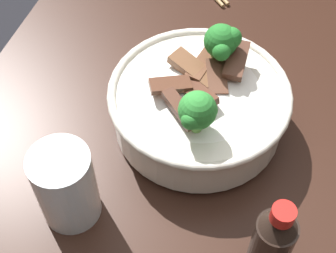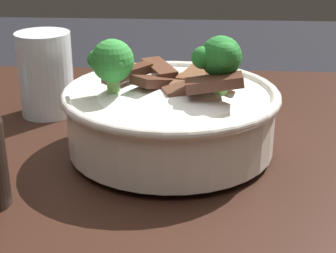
# 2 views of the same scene
# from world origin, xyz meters

# --- Properties ---
(dining_table) EXTENTS (1.25, 0.84, 0.82)m
(dining_table) POSITION_xyz_m (0.00, 0.00, 0.71)
(dining_table) COLOR black
(dining_table) RESTS_ON ground
(rice_bowl) EXTENTS (0.25, 0.25, 0.14)m
(rice_bowl) POSITION_xyz_m (0.03, -0.07, 0.87)
(rice_bowl) COLOR silver
(rice_bowl) RESTS_ON dining_table
(drinking_glass) EXTENTS (0.07, 0.07, 0.11)m
(drinking_glass) POSITION_xyz_m (0.21, -0.19, 0.87)
(drinking_glass) COLOR white
(drinking_glass) RESTS_ON dining_table
(soy_sauce_bottle) EXTENTS (0.05, 0.05, 0.12)m
(soy_sauce_bottle) POSITION_xyz_m (0.21, 0.06, 0.87)
(soy_sauce_bottle) COLOR black
(soy_sauce_bottle) RESTS_ON dining_table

